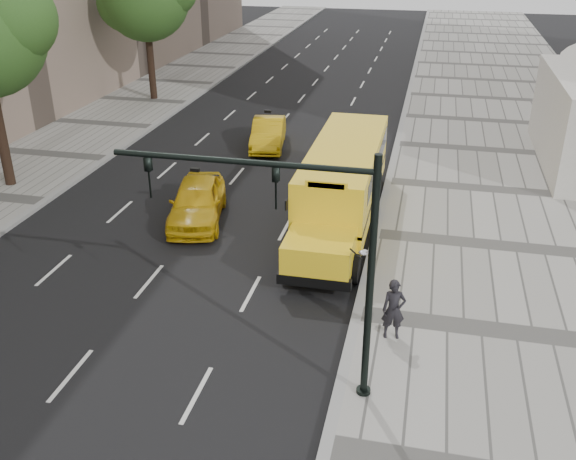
% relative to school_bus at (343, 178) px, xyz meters
% --- Properties ---
extents(ground, '(140.00, 140.00, 0.00)m').
position_rel_school_bus_xyz_m(ground, '(-4.50, -1.35, -1.76)').
color(ground, black).
rests_on(ground, ground).
extents(sidewalk_museum, '(12.00, 140.00, 0.15)m').
position_rel_school_bus_xyz_m(sidewalk_museum, '(7.50, -1.35, -1.69)').
color(sidewalk_museum, '#98968F').
rests_on(sidewalk_museum, ground).
extents(curb_museum, '(0.30, 140.00, 0.15)m').
position_rel_school_bus_xyz_m(curb_museum, '(1.50, -1.35, -1.69)').
color(curb_museum, gray).
rests_on(curb_museum, ground).
extents(curb_far, '(0.30, 140.00, 0.15)m').
position_rel_school_bus_xyz_m(curb_far, '(-12.50, -1.35, -1.69)').
color(curb_far, gray).
rests_on(curb_far, ground).
extents(school_bus, '(2.96, 11.56, 3.19)m').
position_rel_school_bus_xyz_m(school_bus, '(0.00, 0.00, 0.00)').
color(school_bus, yellow).
rests_on(school_bus, ground).
extents(taxi_near, '(2.97, 5.20, 1.67)m').
position_rel_school_bus_xyz_m(taxi_near, '(-5.56, -1.45, -0.93)').
color(taxi_near, gold).
rests_on(taxi_near, ground).
extents(taxi_far, '(2.30, 4.73, 1.49)m').
position_rel_school_bus_xyz_m(taxi_far, '(-5.12, 8.13, -1.02)').
color(taxi_far, gold).
rests_on(taxi_far, ground).
extents(pedestrian, '(0.72, 0.55, 1.79)m').
position_rel_school_bus_xyz_m(pedestrian, '(2.59, -7.94, -0.72)').
color(pedestrian, black).
rests_on(pedestrian, sidewalk_museum).
extents(traffic_signal, '(6.18, 0.36, 6.40)m').
position_rel_school_bus_xyz_m(traffic_signal, '(0.69, -10.51, 2.33)').
color(traffic_signal, black).
rests_on(traffic_signal, ground).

